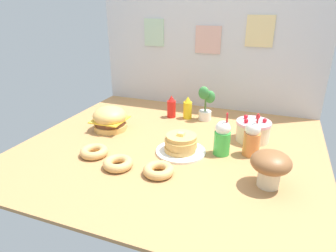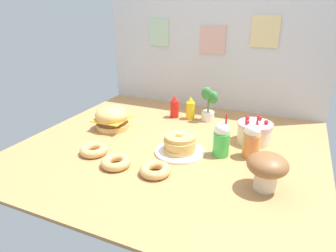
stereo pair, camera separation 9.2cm
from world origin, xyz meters
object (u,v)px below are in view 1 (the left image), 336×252
(potted_plant, at_px, (205,102))
(donut_chocolate, at_px, (118,163))
(orange_float_cup, at_px, (252,139))
(burger, at_px, (110,119))
(cream_soda_cup, at_px, (222,138))
(mushroom_stool, at_px, (270,165))
(mustard_bottle, at_px, (188,108))
(layer_cake, at_px, (253,131))
(pancake_stack, at_px, (181,145))
(donut_vanilla, at_px, (159,170))
(ketchup_bottle, at_px, (171,107))
(donut_pink_glaze, at_px, (94,151))

(potted_plant, bearing_deg, donut_chocolate, -106.63)
(orange_float_cup, height_order, donut_chocolate, orange_float_cup)
(burger, bearing_deg, orange_float_cup, -2.01)
(cream_soda_cup, xyz_separation_m, potted_plant, (-0.25, 0.57, 0.04))
(burger, bearing_deg, mushroom_stool, -17.17)
(cream_soda_cup, height_order, potted_plant, potted_plant)
(burger, bearing_deg, mustard_bottle, 42.71)
(orange_float_cup, height_order, potted_plant, potted_plant)
(layer_cake, height_order, mustard_bottle, mustard_bottle)
(pancake_stack, xyz_separation_m, mushroom_stool, (0.56, -0.20, 0.07))
(potted_plant, xyz_separation_m, mushroom_stool, (0.56, -0.84, -0.03))
(donut_vanilla, relative_size, mushroom_stool, 0.85)
(ketchup_bottle, distance_m, donut_pink_glaze, 0.87)
(orange_float_cup, bearing_deg, layer_cake, 93.30)
(mustard_bottle, bearing_deg, donut_vanilla, -82.75)
(donut_pink_glaze, height_order, donut_chocolate, same)
(pancake_stack, bearing_deg, orange_float_cup, 16.97)
(donut_chocolate, height_order, potted_plant, potted_plant)
(burger, distance_m, mustard_bottle, 0.66)
(mustard_bottle, bearing_deg, potted_plant, 7.79)
(burger, height_order, cream_soda_cup, cream_soda_cup)
(donut_pink_glaze, distance_m, mushroom_stool, 1.07)
(donut_chocolate, height_order, donut_vanilla, same)
(mushroom_stool, bearing_deg, burger, 162.83)
(layer_cake, height_order, donut_chocolate, layer_cake)
(cream_soda_cup, distance_m, potted_plant, 0.62)
(layer_cake, height_order, orange_float_cup, orange_float_cup)
(burger, distance_m, ketchup_bottle, 0.55)
(burger, relative_size, ketchup_bottle, 1.33)
(burger, height_order, mushroom_stool, mushroom_stool)
(ketchup_bottle, relative_size, donut_pink_glaze, 1.08)
(layer_cake, distance_m, mushroom_stool, 0.58)
(pancake_stack, xyz_separation_m, donut_chocolate, (-0.29, -0.32, -0.02))
(ketchup_bottle, height_order, donut_pink_glaze, ketchup_bottle)
(donut_pink_glaze, relative_size, donut_vanilla, 1.00)
(pancake_stack, bearing_deg, cream_soda_cup, 15.40)
(donut_vanilla, bearing_deg, layer_cake, 56.01)
(layer_cake, relative_size, orange_float_cup, 0.83)
(donut_pink_glaze, height_order, potted_plant, potted_plant)
(donut_pink_glaze, relative_size, donut_chocolate, 1.00)
(pancake_stack, distance_m, donut_vanilla, 0.31)
(pancake_stack, height_order, donut_pink_glaze, pancake_stack)
(burger, xyz_separation_m, potted_plant, (0.63, 0.47, 0.07))
(burger, relative_size, donut_pink_glaze, 1.43)
(ketchup_bottle, relative_size, mushroom_stool, 0.91)
(ketchup_bottle, bearing_deg, donut_pink_glaze, -104.76)
(burger, xyz_separation_m, ketchup_bottle, (0.35, 0.43, 0.00))
(donut_vanilla, xyz_separation_m, potted_plant, (0.03, 0.94, 0.13))
(layer_cake, xyz_separation_m, potted_plant, (-0.42, 0.27, 0.08))
(mustard_bottle, distance_m, orange_float_cup, 0.76)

